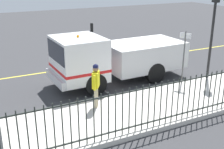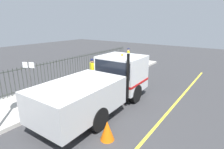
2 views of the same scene
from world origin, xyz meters
The scene contains 10 objects.
ground_plane centered at (0.00, 0.00, 0.00)m, with size 56.17×56.17×0.00m, color #38383A.
sidewalk_slab centered at (3.46, 0.00, 0.09)m, with size 3.12×25.53×0.17m, color beige.
lane_marking centered at (-2.63, 0.00, 0.00)m, with size 0.12×22.98×0.01m, color yellow.
work_truck centered at (0.18, -1.85, 1.28)m, with size 2.45×6.53×2.69m.
worker_standing centered at (2.64, -3.68, 1.20)m, with size 0.53×0.44×1.68m.
pedestrian_distant centered at (3.18, -9.12, 1.21)m, with size 0.45×0.53×1.69m.
iron_fence centered at (4.83, 0.00, 0.94)m, with size 0.04×21.74×1.52m.
utility_cabinet centered at (4.14, -7.40, 0.70)m, with size 0.84×0.35×1.06m, color gray.
traffic_cone centered at (-1.52, 0.24, 0.37)m, with size 0.51×0.51×0.73m, color orange.
street_sign centered at (2.15, 0.79, 1.66)m, with size 0.45×0.27×2.39m.
Camera 2 is at (-4.88, 4.63, 4.07)m, focal length 28.62 mm.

